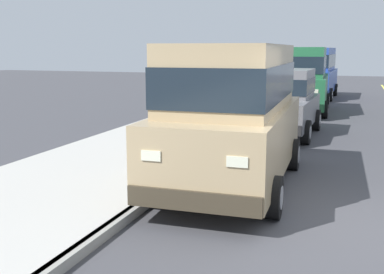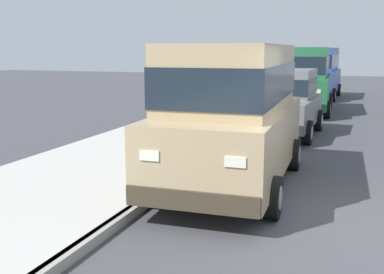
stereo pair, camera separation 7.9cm
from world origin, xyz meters
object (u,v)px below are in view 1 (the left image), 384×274
(car_green_van, at_px, (302,77))
(fire_hydrant, at_px, (196,134))
(car_grey_hatchback, at_px, (283,101))
(dog_grey, at_px, (137,154))
(car_tan_van, at_px, (233,109))
(car_blue_van, at_px, (314,70))

(car_green_van, relative_size, fire_hydrant, 6.85)
(car_grey_hatchback, distance_m, fire_hydrant, 3.67)
(car_green_van, xyz_separation_m, dog_grey, (-1.97, -10.74, -0.97))
(dog_grey, bearing_deg, car_tan_van, -0.80)
(car_blue_van, bearing_deg, car_tan_van, -90.16)
(car_grey_hatchback, xyz_separation_m, dog_grey, (-1.99, -5.51, -0.55))
(car_green_van, bearing_deg, car_blue_van, 90.03)
(car_tan_van, height_order, fire_hydrant, car_tan_van)
(car_blue_van, xyz_separation_m, dog_grey, (-1.96, -16.64, -0.97))
(car_tan_van, height_order, car_grey_hatchback, car_tan_van)
(car_tan_van, bearing_deg, dog_grey, 179.20)
(car_blue_van, height_order, dog_grey, car_blue_van)
(car_tan_van, xyz_separation_m, fire_hydrant, (-1.43, 2.23, -0.92))
(car_tan_van, height_order, car_blue_van, same)
(car_blue_van, distance_m, dog_grey, 16.78)
(car_green_van, distance_m, car_blue_van, 5.90)
(car_blue_van, xyz_separation_m, fire_hydrant, (-1.48, -14.44, -0.92))
(car_tan_van, bearing_deg, car_green_van, 89.73)
(car_tan_van, height_order, dog_grey, car_tan_van)
(car_grey_hatchback, height_order, car_blue_van, car_blue_van)
(car_green_van, height_order, fire_hydrant, car_green_van)
(car_grey_hatchback, distance_m, car_blue_van, 11.13)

